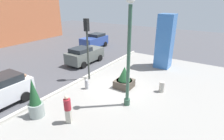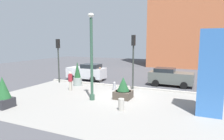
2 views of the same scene
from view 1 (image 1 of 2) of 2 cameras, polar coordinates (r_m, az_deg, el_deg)
name	(u,v)px [view 1 (image 1 of 2)]	position (r m, az deg, el deg)	size (l,w,h in m)	color
ground_plane	(77,76)	(15.20, -11.27, -1.91)	(60.00, 60.00, 0.00)	#47474C
plaza_pavement	(143,96)	(12.19, 9.91, -8.12)	(18.00, 10.00, 0.02)	gray
curb_strip	(85,77)	(14.61, -8.78, -2.40)	(18.00, 0.24, 0.16)	#B7B2A8
lamp_post	(129,59)	(9.82, 5.36, 3.69)	(0.44, 0.44, 6.13)	#335642
art_pillar_blue	(165,42)	(16.92, 16.71, 8.75)	(1.36, 1.36, 4.87)	#3870BC
potted_plant_mid_plaza	(124,79)	(12.79, 3.99, -2.84)	(1.22, 1.22, 1.62)	#4C4238
potted_plant_near_right	(35,101)	(10.47, -23.62, -9.04)	(0.82, 0.82, 2.28)	gray
fire_hydrant	(87,84)	(12.83, -8.17, -4.52)	(0.36, 0.26, 0.75)	#99999E
concrete_bollard	(162,87)	(12.79, 15.76, -5.26)	(0.36, 0.36, 0.75)	#B2ADA3
traffic_light_corner	(87,40)	(13.46, -8.02, 9.54)	(0.28, 0.42, 4.75)	#333833
car_passing_lane	(85,55)	(17.90, -8.81, 4.88)	(4.09, 2.01, 1.69)	#565B56
car_far_lane	(95,41)	(23.86, -5.66, 9.42)	(3.93, 2.10, 1.75)	#2D4793
pedestrian_crossing	(27,84)	(12.97, -25.86, -3.96)	(0.51, 0.51, 1.56)	#B2AD9E
pedestrian_on_sidewalk	(68,108)	(9.45, -14.11, -11.79)	(0.47, 0.47, 1.63)	#B2AD9E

